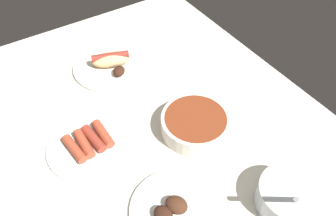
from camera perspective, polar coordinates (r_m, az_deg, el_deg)
name	(u,v)px	position (r cm, az deg, el deg)	size (l,w,h in cm)	color
ground_plane	(157,126)	(92.19, -2.02, -3.24)	(120.00, 90.00, 3.00)	silver
bowl_chili	(195,123)	(87.39, 4.83, -2.74)	(18.53, 18.53, 5.31)	white
plate_hotdog_assembled	(112,63)	(108.33, -9.92, 7.77)	(25.28, 25.28, 5.61)	white
plate_grilled_meat	(174,209)	(76.18, 1.02, -17.49)	(20.49, 20.49, 4.15)	white
plate_sausages	(90,144)	(87.71, -13.69, -6.18)	(22.69, 22.69, 3.52)	white
bowl_coleslaw	(289,196)	(79.58, 20.61, -14.39)	(14.37, 14.37, 15.61)	silver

